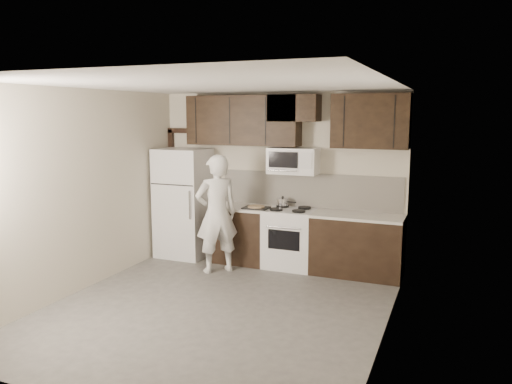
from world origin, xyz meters
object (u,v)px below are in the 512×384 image
Objects in this scene: refrigerator at (184,203)px; person at (217,214)px; stove at (290,238)px; microwave at (293,161)px.

refrigerator is 1.07m from person.
person is (-0.95, -0.63, 0.43)m from stove.
stove is 0.53× the size of person.
stove is at bearing -89.90° from microwave.
person is (-0.95, -0.75, -0.76)m from microwave.
refrigerator reaches higher than stove.
microwave is 0.43× the size of person.
person reaches higher than stove.
refrigerator is (-1.85, -0.17, -0.75)m from microwave.
microwave reaches higher than stove.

